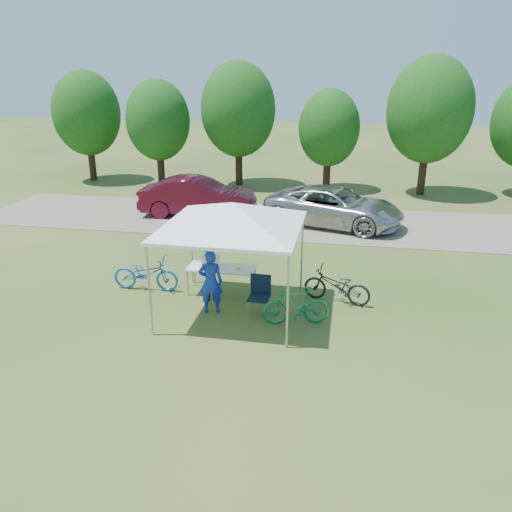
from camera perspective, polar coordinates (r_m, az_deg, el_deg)
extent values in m
plane|color=#2D5119|center=(12.33, -2.57, -6.25)|extent=(100.00, 100.00, 0.00)
cube|color=gray|center=(19.69, 2.67, 4.04)|extent=(24.00, 5.00, 0.02)
cylinder|color=#A5A5AA|center=(11.03, -12.07, -4.02)|extent=(0.05, 0.05, 2.10)
cylinder|color=#A5A5AA|center=(10.30, 3.63, -5.36)|extent=(0.05, 0.05, 2.10)
cylinder|color=#A5A5AA|center=(13.64, -7.37, 1.04)|extent=(0.05, 0.05, 2.10)
cylinder|color=#A5A5AA|center=(13.06, 5.27, 0.25)|extent=(0.05, 0.05, 2.10)
cube|color=white|center=(11.54, -2.74, 3.30)|extent=(3.15, 3.15, 0.08)
pyramid|color=white|center=(11.38, -2.79, 6.15)|extent=(4.53, 4.53, 0.55)
cylinder|color=#382314|center=(28.57, -18.22, 10.09)|extent=(0.36, 0.36, 1.89)
ellipsoid|color=#144711|center=(28.28, -18.81, 15.19)|extent=(3.46, 3.46, 4.32)
cylinder|color=#382314|center=(26.64, -10.80, 9.90)|extent=(0.36, 0.36, 1.75)
ellipsoid|color=#144711|center=(26.33, -11.15, 14.99)|extent=(3.20, 3.20, 4.00)
cylinder|color=#382314|center=(26.03, -1.96, 10.32)|extent=(0.36, 0.36, 2.03)
ellipsoid|color=#144711|center=(25.70, -2.04, 16.38)|extent=(3.71, 3.71, 4.64)
cylinder|color=#382314|center=(25.30, 8.08, 9.36)|extent=(0.36, 0.36, 1.61)
ellipsoid|color=#144711|center=(24.98, 8.33, 14.28)|extent=(2.94, 2.94, 3.68)
cylinder|color=#382314|center=(25.17, 18.48, 9.04)|extent=(0.36, 0.36, 2.10)
ellipsoid|color=#144711|center=(24.83, 19.23, 15.49)|extent=(3.84, 3.84, 4.80)
cube|color=white|center=(13.02, -3.96, -1.38)|extent=(1.77, 0.74, 0.04)
cylinder|color=#A5A5AA|center=(13.11, -7.81, -3.11)|extent=(0.04, 0.04, 0.69)
cylinder|color=#A5A5AA|center=(12.70, -0.61, -3.68)|extent=(0.04, 0.04, 0.69)
cylinder|color=#A5A5AA|center=(13.66, -7.00, -2.08)|extent=(0.04, 0.04, 0.69)
cylinder|color=#A5A5AA|center=(13.27, -0.08, -2.60)|extent=(0.04, 0.04, 0.69)
cube|color=black|center=(11.90, 0.35, -4.80)|extent=(0.51, 0.51, 0.04)
cube|color=black|center=(12.01, 0.56, -3.19)|extent=(0.49, 0.06, 0.49)
cylinder|color=#A5A5AA|center=(11.85, -0.88, -6.20)|extent=(0.02, 0.02, 0.44)
cylinder|color=#A5A5AA|center=(11.78, 1.21, -6.38)|extent=(0.02, 0.02, 0.44)
cylinder|color=#A5A5AA|center=(12.24, -0.48, -5.31)|extent=(0.02, 0.02, 0.44)
cylinder|color=#A5A5AA|center=(12.17, 1.55, -5.47)|extent=(0.02, 0.02, 0.44)
cube|color=white|center=(13.03, -5.18, -0.64)|extent=(0.42, 0.28, 0.28)
cube|color=white|center=(12.98, -5.20, 0.02)|extent=(0.44, 0.30, 0.04)
cylinder|color=gold|center=(12.86, -2.06, -1.40)|extent=(0.08, 0.08, 0.06)
imported|color=#1530AC|center=(11.99, -5.21, -2.96)|extent=(0.65, 0.50, 1.58)
imported|color=#1358A7|center=(13.60, -12.49, -1.96)|extent=(1.80, 0.68, 0.93)
imported|color=#1B7B47|center=(11.55, 4.64, -5.64)|extent=(1.61, 0.81, 0.93)
imported|color=black|center=(12.73, 9.22, -3.39)|extent=(1.81, 0.98, 0.90)
imported|color=#B5B6B1|center=(19.15, 8.91, 5.61)|extent=(5.62, 3.70, 1.43)
imported|color=#4E0D20|center=(20.42, -6.61, 6.78)|extent=(4.79, 2.05, 1.53)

